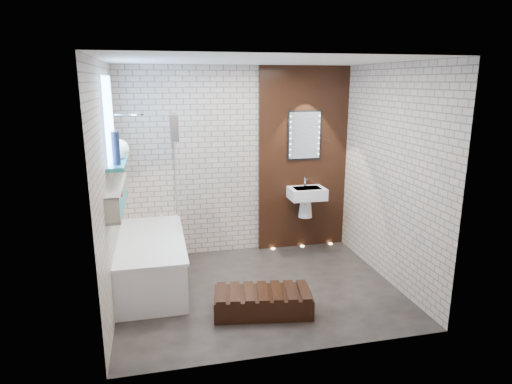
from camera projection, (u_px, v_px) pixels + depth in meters
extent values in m
plane|color=black|center=(259.00, 289.00, 5.21)|extent=(3.20, 3.20, 0.00)
cube|color=#BCA695|center=(237.00, 162.00, 6.12)|extent=(3.20, 0.04, 2.60)
cube|color=#BCA695|center=(295.00, 216.00, 3.66)|extent=(3.20, 0.04, 2.60)
cube|color=#BCA695|center=(109.00, 190.00, 4.54)|extent=(0.04, 2.60, 2.60)
cube|color=#BCA695|center=(389.00, 175.00, 5.24)|extent=(0.04, 2.60, 2.60)
plane|color=white|center=(259.00, 60.00, 4.57)|extent=(3.20, 3.20, 0.00)
cube|color=black|center=(303.00, 159.00, 6.30)|extent=(1.30, 0.06, 2.60)
cube|color=#7FADE0|center=(108.00, 119.00, 4.70)|extent=(0.03, 1.00, 0.90)
cube|color=teal|center=(118.00, 162.00, 4.84)|extent=(0.18, 1.00, 0.04)
cube|color=teal|center=(118.00, 206.00, 4.75)|extent=(0.14, 1.30, 0.03)
cube|color=#B2A899|center=(117.00, 185.00, 4.70)|extent=(0.14, 1.30, 0.03)
cube|color=#B2A899|center=(112.00, 212.00, 4.12)|extent=(0.14, 0.03, 0.26)
cube|color=#B2A899|center=(121.00, 182.00, 5.32)|extent=(0.14, 0.03, 0.26)
cube|color=white|center=(152.00, 262.00, 5.30)|extent=(0.75, 1.70, 0.55)
cube|color=white|center=(150.00, 239.00, 5.23)|extent=(0.79, 1.74, 0.03)
cylinder|color=silver|center=(161.00, 215.00, 5.93)|extent=(0.04, 0.04, 0.12)
cube|color=white|center=(176.00, 172.00, 5.55)|extent=(0.01, 0.78, 1.40)
cube|color=black|center=(174.00, 127.00, 5.28)|extent=(0.09, 0.24, 0.32)
cylinder|color=silver|center=(137.00, 114.00, 5.33)|extent=(0.18, 0.18, 0.02)
cube|color=white|center=(307.00, 193.00, 6.21)|extent=(0.50, 0.36, 0.16)
cone|color=white|center=(305.00, 207.00, 6.31)|extent=(0.20, 0.20, 0.28)
cylinder|color=silver|center=(305.00, 182.00, 6.27)|extent=(0.03, 0.03, 0.14)
cube|color=black|center=(304.00, 135.00, 6.18)|extent=(0.50, 0.02, 0.70)
cube|color=silver|center=(305.00, 135.00, 6.17)|extent=(0.45, 0.01, 0.65)
cube|color=black|center=(263.00, 303.00, 4.66)|extent=(1.08, 0.61, 0.23)
cylinder|color=maroon|center=(120.00, 190.00, 5.04)|extent=(0.06, 0.06, 0.15)
cylinder|color=#AF711A|center=(116.00, 205.00, 4.53)|extent=(0.06, 0.06, 0.11)
cylinder|color=maroon|center=(115.00, 208.00, 4.35)|extent=(0.06, 0.06, 0.14)
sphere|color=white|center=(119.00, 149.00, 4.87)|extent=(0.22, 0.22, 0.22)
cylinder|color=black|center=(116.00, 148.00, 4.51)|extent=(0.08, 0.08, 0.34)
cylinder|color=#FFD899|center=(273.00, 249.00, 6.45)|extent=(0.06, 0.06, 0.01)
cylinder|color=#FFD899|center=(302.00, 246.00, 6.55)|extent=(0.06, 0.06, 0.01)
cylinder|color=#FFD899|center=(331.00, 244.00, 6.65)|extent=(0.06, 0.06, 0.01)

